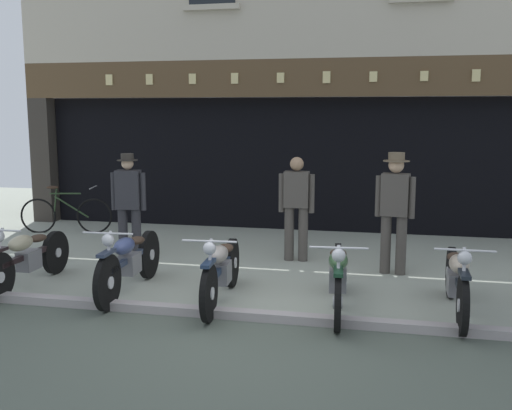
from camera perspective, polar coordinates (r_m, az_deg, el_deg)
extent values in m
cube|color=#989F90|center=(11.53, 4.40, -2.89)|extent=(23.52, 10.00, 0.08)
cube|color=#A79F9E|center=(6.84, -1.28, -10.80)|extent=(23.52, 0.16, 0.18)
cube|color=black|center=(13.60, 5.78, 4.60)|extent=(10.60, 4.00, 2.60)
cube|color=#332D28|center=(13.40, -19.66, 4.07)|extent=(0.44, 0.36, 2.60)
cube|color=black|center=(11.86, 4.85, 4.61)|extent=(10.14, 0.03, 2.18)
cube|color=brown|center=(11.42, 4.67, 12.08)|extent=(11.52, 0.24, 0.70)
cube|color=#DBC684|center=(12.42, -13.93, 11.60)|extent=(0.14, 0.03, 0.21)
cube|color=#DBC684|center=(12.07, -10.21, 11.80)|extent=(0.14, 0.03, 0.21)
cube|color=#DBC684|center=(11.77, -6.13, 11.97)|extent=(0.14, 0.03, 0.20)
cube|color=#DBC684|center=(11.53, -2.06, 12.07)|extent=(0.14, 0.03, 0.20)
cube|color=#DBC684|center=(11.35, 2.38, 12.12)|extent=(0.14, 0.03, 0.19)
cube|color=#DBC684|center=(11.23, 6.80, 12.10)|extent=(0.14, 0.03, 0.21)
cube|color=#DBC684|center=(11.19, 11.21, 12.01)|extent=(0.14, 0.03, 0.18)
cube|color=#DBC684|center=(11.20, 15.86, 11.84)|extent=(0.14, 0.03, 0.18)
cube|color=#DBC684|center=(11.29, 20.41, 11.60)|extent=(0.14, 0.03, 0.21)
cube|color=#BAAF9B|center=(11.76, -4.31, 18.44)|extent=(1.10, 0.12, 0.10)
cylinder|color=black|center=(9.07, -18.71, -4.34)|extent=(0.08, 0.62, 0.62)
cylinder|color=silver|center=(9.07, -18.71, -4.34)|extent=(0.11, 0.14, 0.14)
cube|color=black|center=(8.50, -21.02, -4.52)|extent=(0.08, 1.22, 0.07)
cube|color=slate|center=(8.51, -21.00, -4.97)|extent=(0.20, 0.32, 0.26)
ellipsoid|color=tan|center=(8.33, -21.69, -3.41)|extent=(0.22, 0.46, 0.20)
ellipsoid|color=#38281E|center=(8.66, -20.23, -3.01)|extent=(0.20, 0.30, 0.10)
cylinder|color=black|center=(7.24, -14.09, -7.25)|extent=(0.10, 0.68, 0.67)
cylinder|color=silver|center=(7.24, -14.09, -7.25)|extent=(0.11, 0.15, 0.15)
cylinder|color=black|center=(8.50, -10.25, -4.71)|extent=(0.11, 0.68, 0.67)
cylinder|color=silver|center=(8.50, -10.25, -4.71)|extent=(0.12, 0.15, 0.15)
cube|color=#2A354A|center=(7.83, -12.04, -5.03)|extent=(0.12, 1.30, 0.07)
cube|color=slate|center=(7.85, -12.02, -5.52)|extent=(0.21, 0.33, 0.26)
ellipsoid|color=#384470|center=(7.63, -12.56, -3.87)|extent=(0.24, 0.47, 0.20)
ellipsoid|color=#38281E|center=(8.02, -11.41, -3.36)|extent=(0.21, 0.31, 0.10)
cube|color=#2A354A|center=(7.15, -14.19, -4.50)|extent=(0.11, 0.36, 0.04)
sphere|color=silver|center=(7.17, -14.04, -3.28)|extent=(0.15, 0.15, 0.15)
cylinder|color=silver|center=(7.15, -14.07, -2.65)|extent=(0.62, 0.05, 0.02)
cylinder|color=silver|center=(7.20, -14.04, -4.94)|extent=(0.05, 0.24, 0.62)
cylinder|color=black|center=(6.69, -4.56, -8.46)|extent=(0.11, 0.65, 0.65)
cylinder|color=silver|center=(6.69, -4.56, -8.46)|extent=(0.11, 0.15, 0.14)
cylinder|color=black|center=(7.98, -2.32, -5.56)|extent=(0.12, 0.65, 0.65)
cylinder|color=silver|center=(7.98, -2.32, -5.56)|extent=(0.12, 0.15, 0.14)
cube|color=#1F304A|center=(7.30, -3.34, -5.97)|extent=(0.15, 1.26, 0.07)
cube|color=slate|center=(7.31, -3.34, -6.50)|extent=(0.22, 0.33, 0.26)
ellipsoid|color=gray|center=(7.09, -3.63, -4.75)|extent=(0.25, 0.47, 0.20)
ellipsoid|color=#38281E|center=(7.49, -2.97, -4.16)|extent=(0.22, 0.31, 0.10)
cube|color=#1F304A|center=(6.59, -4.60, -5.60)|extent=(0.12, 0.37, 0.04)
sphere|color=silver|center=(6.61, -4.50, -4.16)|extent=(0.15, 0.15, 0.15)
cylinder|color=silver|center=(6.59, -4.50, -3.49)|extent=(0.62, 0.06, 0.02)
cylinder|color=silver|center=(6.64, -4.51, -5.97)|extent=(0.05, 0.28, 0.61)
cylinder|color=black|center=(6.45, 7.85, -9.24)|extent=(0.12, 0.64, 0.64)
cylinder|color=silver|center=(6.45, 7.85, -9.24)|extent=(0.11, 0.15, 0.14)
cylinder|color=black|center=(7.82, 7.86, -5.98)|extent=(0.13, 0.64, 0.64)
cylinder|color=silver|center=(7.82, 7.86, -5.98)|extent=(0.12, 0.15, 0.14)
cube|color=#163723|center=(7.10, 7.88, -6.53)|extent=(0.17, 1.32, 0.07)
cube|color=slate|center=(7.12, 7.86, -7.07)|extent=(0.22, 0.33, 0.26)
ellipsoid|color=#31522F|center=(6.88, 7.91, -5.30)|extent=(0.25, 0.48, 0.20)
ellipsoid|color=#38281E|center=(7.30, 7.91, -4.63)|extent=(0.22, 0.31, 0.10)
cube|color=#163723|center=(6.35, 7.92, -6.35)|extent=(0.13, 0.37, 0.04)
sphere|color=silver|center=(6.37, 7.95, -4.79)|extent=(0.15, 0.15, 0.15)
cylinder|color=silver|center=(6.35, 7.96, -4.09)|extent=(0.62, 0.07, 0.02)
cylinder|color=silver|center=(6.40, 7.91, -6.66)|extent=(0.06, 0.28, 0.61)
cylinder|color=black|center=(6.63, 19.25, -9.13)|extent=(0.08, 0.64, 0.64)
cylinder|color=silver|center=(6.63, 19.25, -9.13)|extent=(0.10, 0.14, 0.14)
cylinder|color=black|center=(7.91, 18.24, -6.15)|extent=(0.09, 0.64, 0.64)
cylinder|color=silver|center=(7.91, 18.24, -6.15)|extent=(0.11, 0.14, 0.14)
cube|color=black|center=(7.24, 18.75, -6.60)|extent=(0.09, 1.24, 0.07)
cube|color=slate|center=(7.26, 18.72, -7.13)|extent=(0.21, 0.32, 0.26)
ellipsoid|color=tan|center=(7.03, 18.96, -5.37)|extent=(0.23, 0.46, 0.20)
ellipsoid|color=#38281E|center=(7.43, 18.64, -4.77)|extent=(0.21, 0.30, 0.10)
cube|color=black|center=(6.54, 19.41, -6.28)|extent=(0.11, 0.36, 0.04)
sphere|color=silver|center=(6.56, 19.42, -4.80)|extent=(0.15, 0.15, 0.15)
cylinder|color=silver|center=(6.54, 19.46, -4.12)|extent=(0.62, 0.03, 0.02)
cylinder|color=silver|center=(6.59, 19.35, -6.62)|extent=(0.04, 0.23, 0.62)
cylinder|color=#2D2D33|center=(9.68, -11.41, -2.63)|extent=(0.15, 0.15, 0.82)
cylinder|color=#2D2D33|center=(9.74, -12.66, -2.59)|extent=(0.15, 0.15, 0.82)
cube|color=#2D2D33|center=(9.60, -12.17, 1.46)|extent=(0.40, 0.27, 0.62)
cube|color=silver|center=(9.70, -11.99, 1.98)|extent=(0.14, 0.04, 0.34)
cube|color=navy|center=(9.71, -11.97, 1.92)|extent=(0.05, 0.02, 0.32)
cylinder|color=#2D2D33|center=(9.54, -10.82, 1.27)|extent=(0.09, 0.09, 0.60)
cylinder|color=#2D2D33|center=(9.67, -13.50, 1.29)|extent=(0.09, 0.09, 0.60)
sphere|color=beige|center=(9.56, -12.25, 3.92)|extent=(0.19, 0.19, 0.19)
cylinder|color=#332D28|center=(9.55, -12.27, 4.23)|extent=(0.32, 0.32, 0.01)
cylinder|color=#332D28|center=(9.55, -12.28, 4.54)|extent=(0.20, 0.20, 0.10)
cylinder|color=#47423D|center=(9.31, 4.55, -2.76)|extent=(0.15, 0.15, 0.87)
cylinder|color=#47423D|center=(9.34, 3.21, -2.71)|extent=(0.15, 0.15, 0.87)
cube|color=#47423D|center=(9.21, 3.92, 1.51)|extent=(0.38, 0.22, 0.56)
cube|color=silver|center=(9.32, 4.02, 2.01)|extent=(0.14, 0.02, 0.31)
cube|color=navy|center=(9.33, 4.03, 1.95)|extent=(0.05, 0.01, 0.29)
cylinder|color=#47423D|center=(9.19, 5.37, 1.09)|extent=(0.09, 0.09, 0.60)
cylinder|color=#47423D|center=(9.25, 2.47, 1.18)|extent=(0.09, 0.09, 0.60)
sphere|color=#9E7A5B|center=(9.17, 3.95, 3.96)|extent=(0.21, 0.21, 0.21)
cylinder|color=#47423D|center=(8.76, 13.78, -3.73)|extent=(0.15, 0.15, 0.87)
cylinder|color=#47423D|center=(8.80, 12.36, -3.63)|extent=(0.15, 0.15, 0.87)
cube|color=#47423D|center=(8.65, 13.23, 0.97)|extent=(0.41, 0.28, 0.60)
cube|color=silver|center=(8.76, 13.36, 1.54)|extent=(0.14, 0.04, 0.34)
cube|color=black|center=(8.77, 13.37, 1.47)|extent=(0.05, 0.02, 0.31)
cylinder|color=#47423D|center=(8.63, 14.77, 0.67)|extent=(0.09, 0.09, 0.59)
cylinder|color=#47423D|center=(8.70, 11.69, 0.85)|extent=(0.09, 0.09, 0.59)
sphere|color=tan|center=(8.61, 13.33, 3.74)|extent=(0.22, 0.22, 0.22)
cylinder|color=brown|center=(8.60, 13.35, 4.14)|extent=(0.37, 0.37, 0.01)
cylinder|color=brown|center=(8.60, 13.36, 4.54)|extent=(0.23, 0.23, 0.12)
cube|color=silver|center=(12.40, -8.57, 5.60)|extent=(0.75, 0.02, 1.05)
cube|color=#232328|center=(12.37, -8.63, 7.55)|extent=(0.75, 0.01, 0.20)
torus|color=black|center=(11.90, -15.28, -1.02)|extent=(0.68, 0.19, 0.69)
torus|color=black|center=(12.22, -20.19, -1.00)|extent=(0.68, 0.19, 0.69)
cylinder|color=#23381E|center=(11.99, -17.32, -0.17)|extent=(0.64, 0.17, 0.44)
cylinder|color=#23381E|center=(11.98, -17.87, 1.06)|extent=(0.59, 0.16, 0.03)
cylinder|color=#23381E|center=(12.06, -18.72, 0.39)|extent=(0.11, 0.05, 0.52)
ellipsoid|color=#332319|center=(12.04, -18.98, 1.62)|extent=(0.26, 0.17, 0.06)
cylinder|color=silver|center=(11.82, -15.39, 1.65)|extent=(0.13, 0.49, 0.02)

